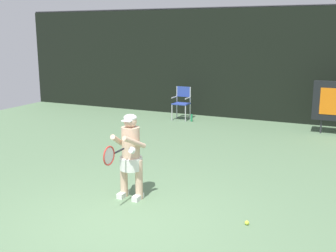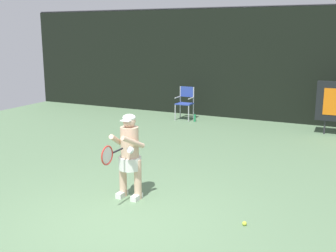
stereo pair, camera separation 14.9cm
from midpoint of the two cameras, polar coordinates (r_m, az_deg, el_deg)
ground at (r=6.41m, az=-7.74°, el=-13.64°), size 18.00×22.00×0.03m
backdrop_screen at (r=13.91m, az=11.69°, el=8.21°), size 18.00×0.12×3.66m
umpire_chair at (r=13.80m, az=1.61°, el=3.44°), size 0.52×0.44×1.08m
water_bottle at (r=13.56m, az=2.92°, el=1.14°), size 0.07×0.07×0.27m
tennis_player at (r=7.17m, az=-5.73°, el=-3.70°), size 0.54×0.62×1.48m
tennis_racket at (r=6.57m, az=-8.60°, el=-3.99°), size 0.03×0.60×0.31m
tennis_ball_loose at (r=6.51m, az=10.06°, el=-12.88°), size 0.07×0.07×0.07m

